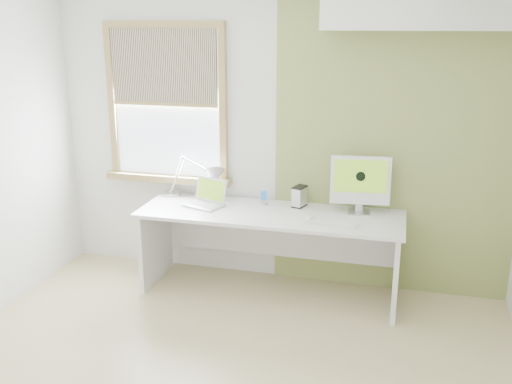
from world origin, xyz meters
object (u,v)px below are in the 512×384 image
(laptop, at_px, (207,199))
(imac, at_px, (360,181))
(desk_lamp, at_px, (207,178))
(external_drive, at_px, (300,196))
(desk, at_px, (272,232))

(laptop, height_order, imac, imac)
(laptop, bearing_deg, desk_lamp, 108.33)
(desk_lamp, height_order, external_drive, desk_lamp)
(laptop, xyz_separation_m, external_drive, (0.78, 0.16, 0.03))
(desk_lamp, xyz_separation_m, external_drive, (0.83, 0.01, -0.11))
(desk, relative_size, laptop, 5.69)
(desk, xyz_separation_m, external_drive, (0.21, 0.16, 0.28))
(desk, height_order, external_drive, external_drive)
(desk_lamp, relative_size, laptop, 1.68)
(desk_lamp, relative_size, external_drive, 3.62)
(desk, relative_size, imac, 4.46)
(laptop, height_order, external_drive, laptop)
(desk, bearing_deg, laptop, 179.96)
(desk, xyz_separation_m, laptop, (-0.58, 0.00, 0.25))
(desk_lamp, bearing_deg, external_drive, 0.73)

